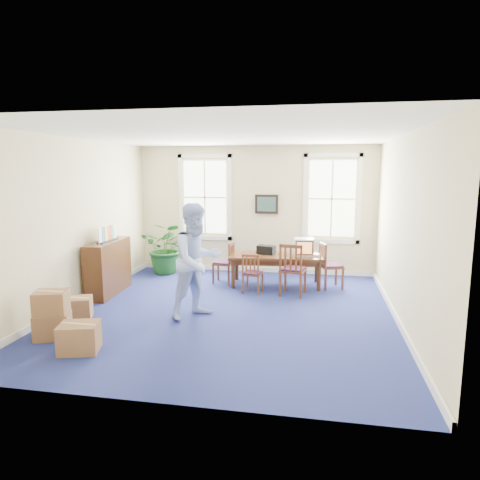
% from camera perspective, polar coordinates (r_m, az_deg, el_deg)
% --- Properties ---
extents(floor, '(6.50, 6.50, 0.00)m').
position_cam_1_polar(floor, '(8.05, -1.49, -9.48)').
color(floor, navy).
rests_on(floor, ground).
extents(ceiling, '(6.50, 6.50, 0.00)m').
position_cam_1_polar(ceiling, '(7.65, -1.59, 13.86)').
color(ceiling, white).
rests_on(ceiling, ground).
extents(wall_back, '(6.50, 0.00, 6.50)m').
position_cam_1_polar(wall_back, '(10.87, 2.01, 4.06)').
color(wall_back, beige).
rests_on(wall_back, ground).
extents(wall_front, '(6.50, 0.00, 6.50)m').
position_cam_1_polar(wall_front, '(4.60, -9.94, -3.27)').
color(wall_front, beige).
rests_on(wall_front, ground).
extents(wall_left, '(0.00, 6.50, 6.50)m').
position_cam_1_polar(wall_left, '(8.81, -21.02, 2.22)').
color(wall_left, beige).
rests_on(wall_left, ground).
extents(wall_right, '(0.00, 6.50, 6.50)m').
position_cam_1_polar(wall_right, '(7.66, 21.01, 1.24)').
color(wall_right, beige).
rests_on(wall_right, ground).
extents(baseboard_back, '(6.00, 0.04, 0.12)m').
position_cam_1_polar(baseboard_back, '(11.09, 1.94, -3.91)').
color(baseboard_back, white).
rests_on(baseboard_back, ground).
extents(baseboard_left, '(0.04, 6.50, 0.12)m').
position_cam_1_polar(baseboard_left, '(9.09, -20.29, -7.46)').
color(baseboard_left, white).
rests_on(baseboard_left, ground).
extents(baseboard_right, '(0.04, 6.50, 0.12)m').
position_cam_1_polar(baseboard_right, '(8.00, 20.14, -9.74)').
color(baseboard_right, white).
rests_on(baseboard_right, ground).
extents(window_left, '(1.40, 0.12, 2.20)m').
position_cam_1_polar(window_left, '(11.09, -4.69, 5.69)').
color(window_left, white).
rests_on(window_left, ground).
extents(window_right, '(1.40, 0.12, 2.20)m').
position_cam_1_polar(window_right, '(10.72, 12.15, 5.39)').
color(window_right, white).
rests_on(window_right, ground).
extents(wall_picture, '(0.58, 0.06, 0.48)m').
position_cam_1_polar(wall_picture, '(10.77, 3.56, 4.79)').
color(wall_picture, black).
rests_on(wall_picture, ground).
extents(conference_table, '(2.14, 1.10, 0.71)m').
position_cam_1_polar(conference_table, '(9.76, 4.82, -3.99)').
color(conference_table, '#452612').
rests_on(conference_table, ground).
extents(crt_tv, '(0.46, 0.49, 0.38)m').
position_cam_1_polar(crt_tv, '(9.66, 8.51, -0.90)').
color(crt_tv, '#B7B7BC').
rests_on(crt_tv, conference_table).
extents(game_console, '(0.18, 0.22, 0.05)m').
position_cam_1_polar(game_console, '(9.64, 10.16, -1.96)').
color(game_console, white).
rests_on(game_console, conference_table).
extents(equipment_bag, '(0.43, 0.33, 0.19)m').
position_cam_1_polar(equipment_bag, '(9.74, 3.50, -1.29)').
color(equipment_bag, black).
rests_on(equipment_bag, conference_table).
extents(chair_near_left, '(0.44, 0.44, 0.87)m').
position_cam_1_polar(chair_near_left, '(9.11, 1.72, -4.41)').
color(chair_near_left, brown).
rests_on(chair_near_left, ground).
extents(chair_near_right, '(0.58, 0.58, 1.11)m').
position_cam_1_polar(chair_near_right, '(9.00, 7.09, -3.86)').
color(chair_near_right, brown).
rests_on(chair_near_right, ground).
extents(chair_end_left, '(0.46, 0.46, 0.96)m').
position_cam_1_polar(chair_end_left, '(9.93, -2.24, -3.01)').
color(chair_end_left, brown).
rests_on(chair_end_left, ground).
extents(chair_end_right, '(0.58, 0.58, 1.01)m').
position_cam_1_polar(chair_end_right, '(9.69, 12.08, -3.34)').
color(chair_end_right, brown).
rests_on(chair_end_right, ground).
extents(man, '(1.22, 1.25, 2.03)m').
position_cam_1_polar(man, '(7.55, -5.76, -2.79)').
color(man, '#AAC1FE').
rests_on(man, ground).
extents(credenza, '(0.49, 1.48, 1.15)m').
position_cam_1_polar(credenza, '(9.46, -17.14, -3.43)').
color(credenza, '#452612').
rests_on(credenza, ground).
extents(brochure_rack, '(0.45, 0.77, 0.34)m').
position_cam_1_polar(brochure_rack, '(9.32, -17.25, 1.04)').
color(brochure_rack, '#99999E').
rests_on(brochure_rack, credenza).
extents(potted_plant, '(1.25, 1.11, 1.30)m').
position_cam_1_polar(potted_plant, '(10.96, -9.73, -1.04)').
color(potted_plant, '#164A19').
rests_on(potted_plant, ground).
extents(cardboard_boxes, '(1.76, 1.76, 0.79)m').
position_cam_1_polar(cardboard_boxes, '(7.31, -22.08, -8.89)').
color(cardboard_boxes, brown).
rests_on(cardboard_boxes, ground).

